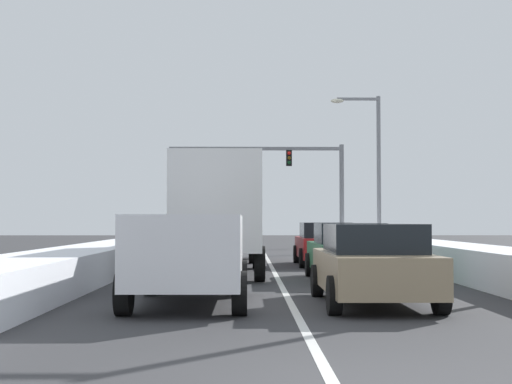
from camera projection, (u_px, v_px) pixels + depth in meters
The scene contains 12 objects.
ground_plane at pixel (275, 274), 22.43m from camera, with size 120.00×120.00×0.00m, color #333335.
lane_stripe_between_right_lane_and_center_lane at pixel (271, 266), 26.27m from camera, with size 0.14×42.22×0.01m, color silver.
snow_bank_right_shoulder at pixel (422, 253), 26.35m from camera, with size 1.79×42.22×0.88m, color white.
snow_bank_left_shoulder at pixel (119, 254), 26.22m from camera, with size 2.07×42.22×0.82m, color white.
sedan_tan_right_lane_nearest at pixel (372, 264), 14.05m from camera, with size 2.00×4.50×1.51m.
sedan_green_right_lane_second at pixel (348, 252), 19.76m from camera, with size 2.00×4.50×1.51m.
sedan_red_right_lane_third at pixel (325, 244), 26.57m from camera, with size 2.00×4.50×1.51m.
suv_white_center_lane_nearest at pixel (190, 250), 14.16m from camera, with size 2.16×4.90×1.67m.
box_truck_center_lane_second at pixel (220, 209), 21.93m from camera, with size 2.53×7.20×3.36m.
suv_black_center_lane_third at pixel (228, 235), 29.49m from camera, with size 2.16×4.90×1.67m.
traffic_light_gantry at pixel (280, 169), 45.63m from camera, with size 10.60×0.47×6.20m.
street_lamp_right_mid at pixel (372, 158), 39.95m from camera, with size 2.66×0.36×8.20m.
Camera 1 is at (-0.82, -7.15, 1.57)m, focal length 52.94 mm.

